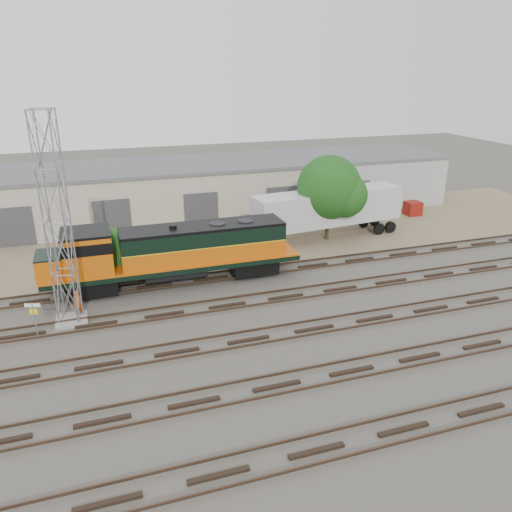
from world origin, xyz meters
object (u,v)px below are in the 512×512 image
object	(u,v)px
locomotive	(170,252)
worker	(78,303)
semi_trailer	(332,208)
signal_tower	(58,226)

from	to	relation	value
locomotive	worker	distance (m)	7.00
locomotive	worker	world-z (taller)	locomotive
semi_trailer	worker	bearing A→B (deg)	-164.01
locomotive	worker	bearing A→B (deg)	-154.80
locomotive	signal_tower	world-z (taller)	signal_tower
worker	semi_trailer	xyz separation A→B (m)	(21.25, 8.71, 1.81)
locomotive	semi_trailer	xyz separation A→B (m)	(15.08, 5.81, 0.26)
locomotive	semi_trailer	world-z (taller)	locomotive
signal_tower	semi_trailer	distance (m)	23.82
locomotive	signal_tower	xyz separation A→B (m)	(-6.60, -3.49, 3.58)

